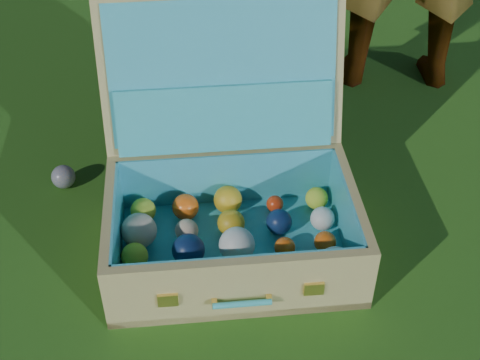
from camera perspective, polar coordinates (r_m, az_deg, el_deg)
ground at (r=1.77m, az=0.02°, el=-2.55°), size 60.00×60.00×0.00m
stray_ball at (r=1.89m, az=-14.84°, el=0.27°), size 0.07×0.07×0.07m
suitcase at (r=1.61m, az=-0.96°, el=-0.38°), size 0.73×0.69×0.56m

